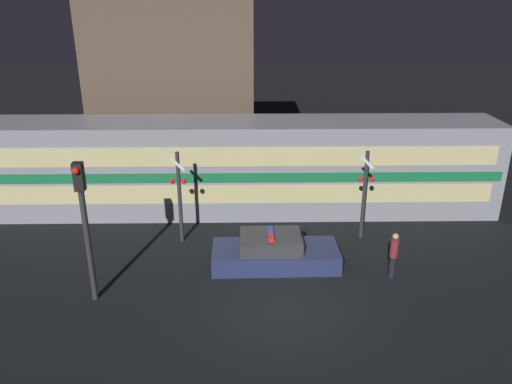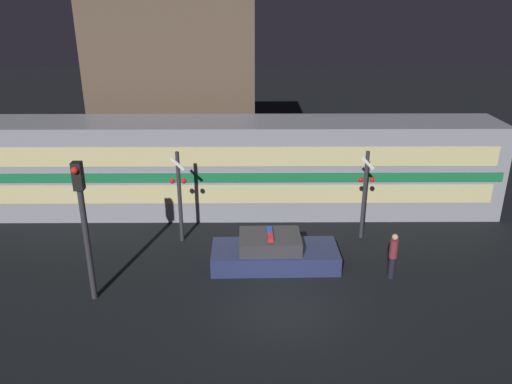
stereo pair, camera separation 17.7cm
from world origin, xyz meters
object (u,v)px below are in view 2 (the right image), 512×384
(crossing_signal_near, at_px, (365,193))
(traffic_light_corner, at_px, (84,219))
(police_car, at_px, (274,253))
(pedestrian, at_px, (393,256))
(train, at_px, (241,167))

(crossing_signal_near, height_order, traffic_light_corner, traffic_light_corner)
(police_car, bearing_deg, pedestrian, -13.61)
(pedestrian, bearing_deg, traffic_light_corner, -173.20)
(pedestrian, bearing_deg, crossing_signal_near, 97.69)
(police_car, relative_size, traffic_light_corner, 0.99)
(pedestrian, height_order, traffic_light_corner, traffic_light_corner)
(pedestrian, relative_size, traffic_light_corner, 0.36)
(train, relative_size, police_car, 4.92)
(train, bearing_deg, traffic_light_corner, -122.85)
(traffic_light_corner, bearing_deg, pedestrian, 6.80)
(police_car, height_order, traffic_light_corner, traffic_light_corner)
(pedestrian, xyz_separation_m, traffic_light_corner, (-10.36, -1.23, 2.03))
(police_car, bearing_deg, train, 103.31)
(train, distance_m, police_car, 5.67)
(police_car, distance_m, pedestrian, 4.34)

